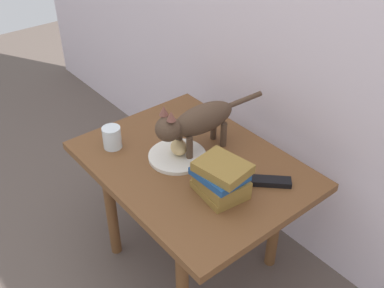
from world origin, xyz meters
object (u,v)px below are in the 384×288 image
(plate, at_px, (177,156))
(bread_roll, at_px, (179,147))
(side_table, at_px, (192,176))
(tv_remote, at_px, (269,181))
(cat, at_px, (196,121))
(book_stack, at_px, (221,179))
(candle_jar, at_px, (112,139))

(plate, xyz_separation_m, bread_roll, (-0.01, 0.01, 0.03))
(side_table, xyz_separation_m, bread_roll, (-0.06, -0.01, 0.10))
(side_table, xyz_separation_m, tv_remote, (0.26, 0.13, 0.07))
(cat, distance_m, tv_remote, 0.33)
(side_table, height_order, bread_roll, bread_roll)
(book_stack, height_order, tv_remote, book_stack)
(bread_roll, xyz_separation_m, cat, (0.02, 0.07, 0.09))
(cat, height_order, tv_remote, cat)
(plate, bearing_deg, bread_roll, 114.17)
(side_table, height_order, book_stack, book_stack)
(candle_jar, relative_size, tv_remote, 0.57)
(cat, bearing_deg, tv_remote, 13.43)
(book_stack, bearing_deg, plate, 177.72)
(bread_roll, bearing_deg, book_stack, -4.90)
(bread_roll, relative_size, tv_remote, 0.53)
(side_table, relative_size, candle_jar, 9.68)
(book_stack, xyz_separation_m, candle_jar, (-0.45, -0.14, -0.02))
(plate, xyz_separation_m, candle_jar, (-0.21, -0.15, 0.03))
(tv_remote, bearing_deg, cat, 148.05)
(side_table, bearing_deg, cat, 127.19)
(side_table, relative_size, bread_roll, 10.29)
(plate, xyz_separation_m, cat, (0.01, 0.08, 0.13))
(bread_roll, distance_m, cat, 0.12)
(side_table, bearing_deg, candle_jar, -146.96)
(bread_roll, bearing_deg, side_table, 12.07)
(cat, bearing_deg, side_table, -52.81)
(plate, relative_size, book_stack, 1.14)
(bread_roll, xyz_separation_m, tv_remote, (0.32, 0.14, -0.03))
(book_stack, relative_size, tv_remote, 1.24)
(plate, distance_m, bread_roll, 0.03)
(bread_roll, distance_m, book_stack, 0.25)
(bread_roll, xyz_separation_m, candle_jar, (-0.20, -0.16, -0.00))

